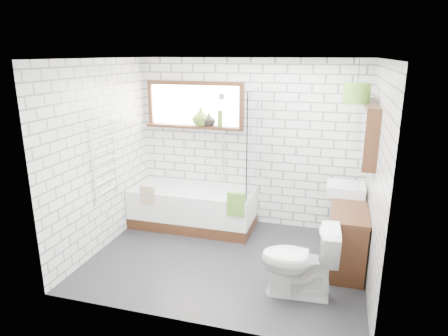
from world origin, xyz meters
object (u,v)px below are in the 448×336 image
(vanity, at_px, (348,233))
(pendant, at_px, (357,93))
(bathtub, at_px, (193,207))
(toilet, at_px, (299,260))
(basin, at_px, (346,189))

(vanity, relative_size, pendant, 4.23)
(bathtub, bearing_deg, toilet, -39.28)
(basin, xyz_separation_m, pendant, (0.03, -0.13, 1.26))
(vanity, height_order, pendant, pendant)
(vanity, xyz_separation_m, toilet, (-0.52, -0.94, 0.03))
(basin, bearing_deg, vanity, -80.52)
(bathtub, distance_m, pendant, 2.87)
(bathtub, height_order, basin, basin)
(vanity, distance_m, basin, 0.58)
(bathtub, xyz_separation_m, toilet, (1.73, -1.42, 0.12))
(bathtub, relative_size, vanity, 1.38)
(vanity, height_order, basin, basin)
(bathtub, bearing_deg, basin, -3.08)
(vanity, bearing_deg, toilet, -118.70)
(pendant, bearing_deg, vanity, -81.42)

